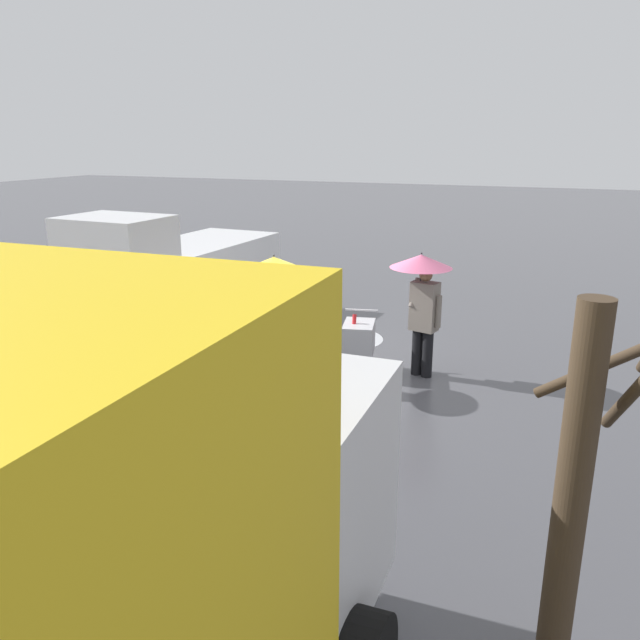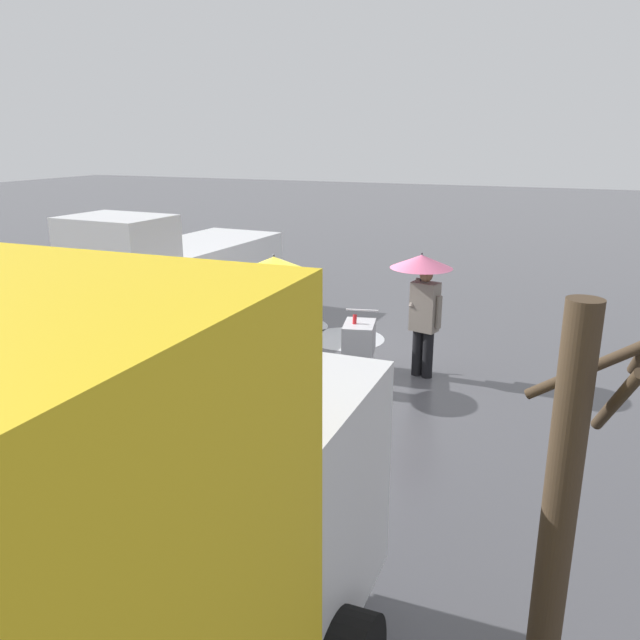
% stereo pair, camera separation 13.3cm
% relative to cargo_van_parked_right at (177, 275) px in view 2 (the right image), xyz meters
% --- Properties ---
extents(ground_plane, '(90.00, 90.00, 0.00)m').
position_rel_cargo_van_parked_right_xyz_m(ground_plane, '(-3.64, 1.02, -1.18)').
color(ground_plane, '#4C4C51').
extents(slush_patch_near_cluster, '(1.56, 1.56, 0.01)m').
position_rel_cargo_van_parked_right_xyz_m(slush_patch_near_cluster, '(-3.55, -0.74, -1.18)').
color(slush_patch_near_cluster, silver).
rests_on(slush_patch_near_cluster, ground).
extents(slush_patch_under_van, '(2.46, 2.46, 0.01)m').
position_rel_cargo_van_parked_right_xyz_m(slush_patch_under_van, '(-4.99, 6.16, -1.18)').
color(slush_patch_under_van, silver).
rests_on(slush_patch_under_van, ground).
extents(slush_patch_mid_street, '(1.33, 1.33, 0.01)m').
position_rel_cargo_van_parked_right_xyz_m(slush_patch_mid_street, '(-2.26, -1.15, -1.18)').
color(slush_patch_mid_street, silver).
rests_on(slush_patch_mid_street, ground).
extents(cargo_van_parked_right, '(2.36, 5.41, 2.60)m').
position_rel_cargo_van_parked_right_xyz_m(cargo_van_parked_right, '(0.00, 0.00, 0.00)').
color(cargo_van_parked_right, white).
rests_on(cargo_van_parked_right, ground).
extents(shopping_cart_vendor, '(0.72, 0.92, 1.04)m').
position_rel_cargo_van_parked_right_xyz_m(shopping_cart_vendor, '(-4.38, 0.90, -0.61)').
color(shopping_cart_vendor, '#B2B2B7').
rests_on(shopping_cart_vendor, ground).
extents(hand_dolly_boxes, '(0.62, 0.78, 1.32)m').
position_rel_cargo_van_parked_right_xyz_m(hand_dolly_boxes, '(-3.21, 0.92, -0.51)').
color(hand_dolly_boxes, '#515156').
rests_on(hand_dolly_boxes, ground).
extents(pedestrian_pink_side, '(1.04, 1.04, 2.15)m').
position_rel_cargo_van_parked_right_xyz_m(pedestrian_pink_side, '(-5.42, 0.67, 0.39)').
color(pedestrian_pink_side, black).
rests_on(pedestrian_pink_side, ground).
extents(pedestrian_black_side, '(1.04, 1.04, 2.15)m').
position_rel_cargo_van_parked_right_xyz_m(pedestrian_black_side, '(-3.15, 1.77, 0.41)').
color(pedestrian_black_side, black).
rests_on(pedestrian_black_side, ground).
extents(bare_tree_near, '(0.93, 0.99, 3.44)m').
position_rel_cargo_van_parked_right_xyz_m(bare_tree_near, '(-7.83, 6.53, 0.44)').
color(bare_tree_near, '#423323').
rests_on(bare_tree_near, ground).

